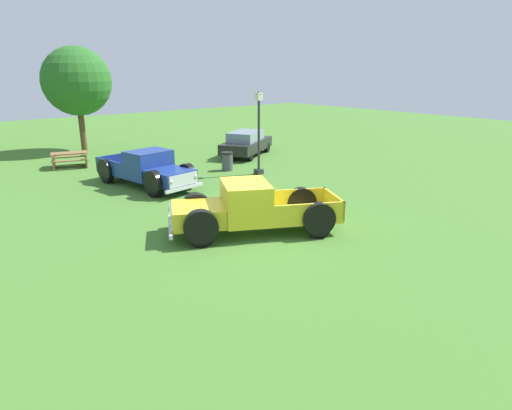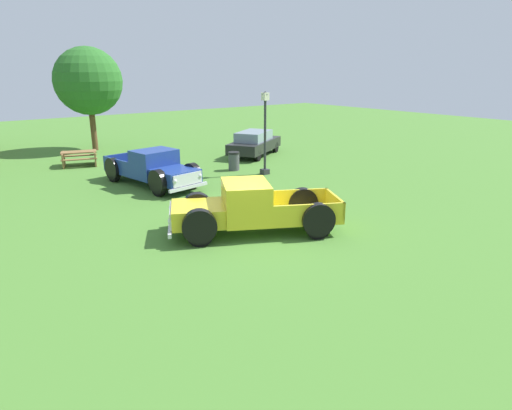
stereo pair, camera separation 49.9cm
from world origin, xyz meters
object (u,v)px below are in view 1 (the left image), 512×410
object	(u,v)px
pickup_truck_foreground	(244,209)
trash_can	(227,161)
picnic_table	(70,158)
sedan_distant_b	(246,143)
pickup_truck_behind_left	(150,170)
lamp_post_near	(259,132)
oak_tree_center	(77,81)

from	to	relation	value
pickup_truck_foreground	trash_can	world-z (taller)	pickup_truck_foreground
picnic_table	sedan_distant_b	bearing A→B (deg)	-20.25
pickup_truck_foreground	pickup_truck_behind_left	world-z (taller)	pickup_truck_foreground
pickup_truck_foreground	sedan_distant_b	size ratio (longest dim) A/B	1.20
lamp_post_near	picnic_table	xyz separation A→B (m)	(-6.73, 7.63, -1.61)
sedan_distant_b	oak_tree_center	bearing A→B (deg)	131.99
pickup_truck_foreground	pickup_truck_behind_left	xyz separation A→B (m)	(0.31, 7.10, -0.01)
trash_can	sedan_distant_b	bearing A→B (deg)	38.12
lamp_post_near	pickup_truck_foreground	bearing A→B (deg)	-132.98
sedan_distant_b	oak_tree_center	xyz separation A→B (m)	(-7.00, 7.78, 3.51)
pickup_truck_foreground	sedan_distant_b	distance (m)	13.09
pickup_truck_behind_left	picnic_table	bearing A→B (deg)	102.20
pickup_truck_foreground	trash_can	size ratio (longest dim) A/B	5.94
trash_can	oak_tree_center	size ratio (longest dim) A/B	0.15
lamp_post_near	trash_can	xyz separation A→B (m)	(-0.72, 1.67, -1.63)
oak_tree_center	trash_can	bearing A→B (deg)	-70.01
pickup_truck_foreground	oak_tree_center	world-z (taller)	oak_tree_center
sedan_distant_b	lamp_post_near	bearing A→B (deg)	-120.98
lamp_post_near	oak_tree_center	world-z (taller)	oak_tree_center
sedan_distant_b	trash_can	distance (m)	4.14
sedan_distant_b	trash_can	world-z (taller)	sedan_distant_b
pickup_truck_behind_left	lamp_post_near	distance (m)	5.58
oak_tree_center	pickup_truck_foreground	bearing A→B (deg)	-93.64
pickup_truck_behind_left	sedan_distant_b	bearing A→B (deg)	21.83
trash_can	oak_tree_center	distance (m)	11.63
pickup_truck_foreground	picnic_table	xyz separation A→B (m)	(-1.11, 13.66, -0.29)
picnic_table	oak_tree_center	world-z (taller)	oak_tree_center
sedan_distant_b	lamp_post_near	distance (m)	5.09
picnic_table	oak_tree_center	size ratio (longest dim) A/B	0.34
pickup_truck_foreground	lamp_post_near	xyz separation A→B (m)	(5.62, 6.03, 1.32)
picnic_table	oak_tree_center	xyz separation A→B (m)	(2.25, 4.36, 3.78)
lamp_post_near	picnic_table	world-z (taller)	lamp_post_near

